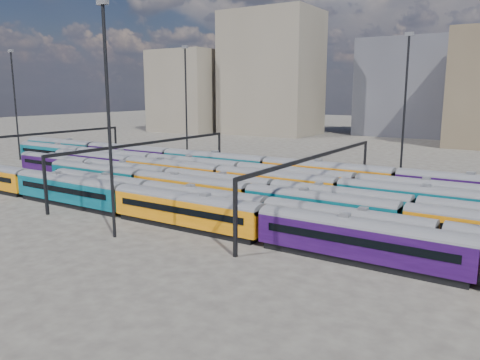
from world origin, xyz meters
The scene contains 15 objects.
ground centered at (0.00, 0.00, 0.00)m, with size 500.00×500.00×0.00m, color #3D3833.
rake_0 centered at (10.30, -15.00, 2.73)m, with size 126.73×3.09×5.21m.
rake_1 centered at (17.58, -10.00, 2.47)m, with size 95.65×2.80×4.71m.
rake_2 centered at (12.38, -5.00, 2.59)m, with size 99.97×2.93×4.93m.
rake_3 centered at (3.26, 0.00, 2.49)m, with size 115.66×2.82×4.74m.
rake_4 centered at (0.85, 5.00, 2.65)m, with size 102.21×2.99×5.04m.
rake_5 centered at (-19.06, 10.00, 2.66)m, with size 102.78×3.01×5.07m.
rake_6 centered at (-6.39, 15.00, 2.95)m, with size 136.67×3.33×5.63m.
gantry_0 centered at (-50.00, 0.00, 6.79)m, with size 0.35×40.35×8.03m.
gantry_1 centered at (-20.00, 0.00, 6.79)m, with size 0.35×40.35×8.03m.
gantry_2 centered at (10.00, 0.00, 6.79)m, with size 0.35×40.35×8.03m.
mast_1 centered at (-30.00, 22.00, 13.97)m, with size 1.40×0.50×25.60m.
mast_2 centered at (-5.00, -22.00, 13.97)m, with size 1.40×0.50×25.60m.
mast_3 centered at (15.00, 24.00, 13.97)m, with size 1.40×0.50×25.60m.
mast_6 centered at (-70.00, 8.00, 13.97)m, with size 1.40×0.50×25.60m.
Camera 1 is at (34.27, -57.10, 16.26)m, focal length 35.00 mm.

